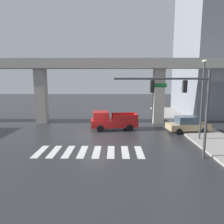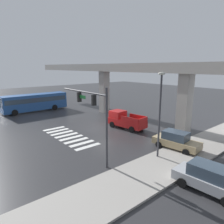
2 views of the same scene
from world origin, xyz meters
name	(u,v)px [view 2 (image 2 of 2)]	position (x,y,z in m)	size (l,w,h in m)	color
ground_plane	(102,129)	(0.00, 0.00, 0.00)	(120.00, 120.00, 0.00)	#2D2D30
crosswalk_stripes	(69,137)	(0.00, -4.72, 0.01)	(8.25, 2.80, 0.01)	silver
elevated_overpass	(137,72)	(0.00, 6.14, 6.96)	(59.31, 2.11, 8.11)	#9E9991
sidewalk_east	(192,151)	(10.96, 2.00, 0.07)	(4.00, 36.00, 0.15)	#9E9991
pickup_truck	(125,120)	(1.55, 2.38, 0.99)	(5.30, 2.56, 2.08)	red
city_bus	(35,101)	(-15.79, -2.74, 1.72)	(2.83, 10.81, 2.99)	#234C8C
sedan_silver	(209,178)	(14.74, -2.85, 0.85)	(4.39, 2.14, 1.72)	#A8AAAF
sedan_tan	(176,140)	(9.66, 1.39, 0.85)	(4.48, 2.35, 1.72)	tan
traffic_signal_mast	(93,109)	(6.56, -5.85, 4.39)	(6.49, 0.32, 6.20)	#38383D
street_lamp_near_corner	(160,106)	(9.76, -1.50, 4.56)	(0.44, 0.70, 7.24)	#38383D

